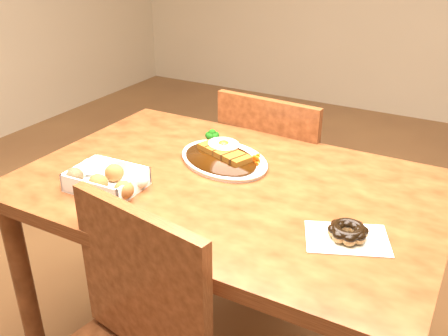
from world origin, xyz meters
The scene contains 5 objects.
table centered at (0.00, 0.00, 0.65)m, with size 1.20×0.80×0.75m.
chair_far centered at (-0.06, 0.53, 0.48)m, with size 0.45×0.45×0.87m.
katsu_curry_plate centered at (-0.08, 0.12, 0.77)m, with size 0.38×0.33×0.06m.
donut_box centered at (-0.28, -0.20, 0.78)m, with size 0.23×0.16×0.06m.
pon_de_ring centered at (0.38, -0.12, 0.77)m, with size 0.23×0.20×0.04m.
Camera 1 is at (0.61, -1.12, 1.41)m, focal length 40.00 mm.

